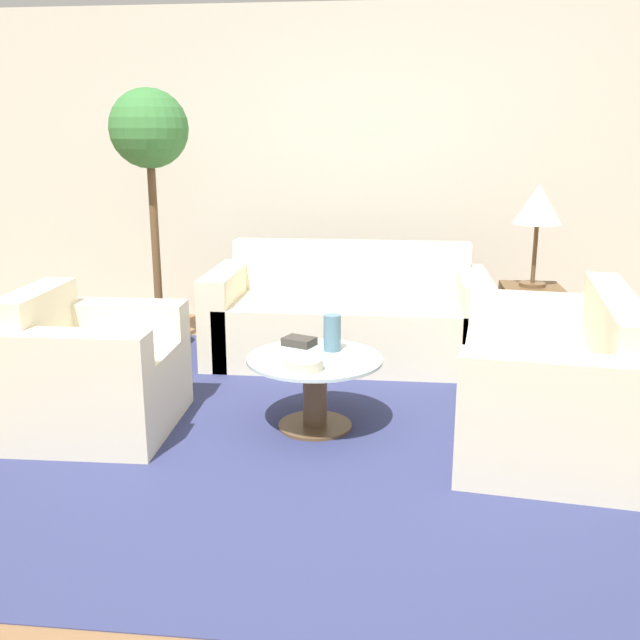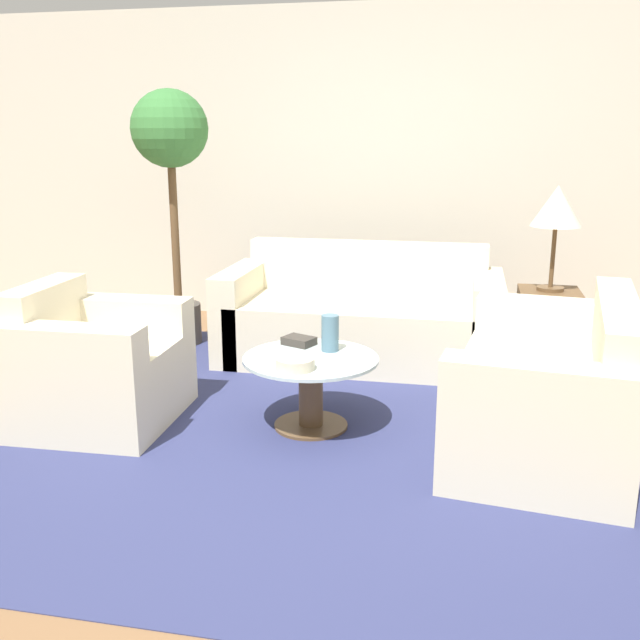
% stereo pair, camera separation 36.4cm
% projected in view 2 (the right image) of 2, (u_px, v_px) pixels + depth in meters
% --- Properties ---
extents(ground_plane, '(14.00, 14.00, 0.00)m').
position_uv_depth(ground_plane, '(279.00, 473.00, 3.42)').
color(ground_plane, brown).
extents(wall_back, '(10.00, 0.06, 2.60)m').
position_uv_depth(wall_back, '(369.00, 168.00, 5.96)').
color(wall_back, beige).
rests_on(wall_back, ground_plane).
extents(rug, '(3.42, 3.49, 0.01)m').
position_uv_depth(rug, '(311.00, 426.00, 3.95)').
color(rug, navy).
rests_on(rug, ground_plane).
extents(sofa_main, '(1.95, 0.88, 0.81)m').
position_uv_depth(sofa_main, '(361.00, 320.00, 5.11)').
color(sofa_main, beige).
rests_on(sofa_main, ground_plane).
extents(armchair, '(0.83, 0.89, 0.78)m').
position_uv_depth(armchair, '(92.00, 371.00, 3.99)').
color(armchair, beige).
rests_on(armchair, ground_plane).
extents(loveseat, '(1.02, 1.58, 0.79)m').
position_uv_depth(loveseat, '(555.00, 395.00, 3.64)').
color(loveseat, beige).
rests_on(loveseat, ground_plane).
extents(coffee_table, '(0.74, 0.74, 0.41)m').
position_uv_depth(coffee_table, '(311.00, 382.00, 3.88)').
color(coffee_table, brown).
rests_on(coffee_table, ground_plane).
extents(side_table, '(0.40, 0.40, 0.55)m').
position_uv_depth(side_table, '(547.00, 330.00, 4.89)').
color(side_table, brown).
rests_on(side_table, ground_plane).
extents(table_lamp, '(0.33, 0.33, 0.70)m').
position_uv_depth(table_lamp, '(557.00, 209.00, 4.68)').
color(table_lamp, brown).
rests_on(table_lamp, side_table).
extents(potted_plant, '(0.56, 0.56, 1.90)m').
position_uv_depth(potted_plant, '(171.00, 164.00, 5.21)').
color(potted_plant, '#3D3833').
rests_on(potted_plant, ground_plane).
extents(vase, '(0.10, 0.10, 0.20)m').
position_uv_depth(vase, '(330.00, 333.00, 3.94)').
color(vase, slate).
rests_on(vase, coffee_table).
extents(bowl, '(0.20, 0.20, 0.06)m').
position_uv_depth(bowl, '(296.00, 364.00, 3.64)').
color(bowl, beige).
rests_on(bowl, coffee_table).
extents(book_stack, '(0.21, 0.18, 0.05)m').
position_uv_depth(book_stack, '(299.00, 341.00, 4.07)').
color(book_stack, '#38332D').
rests_on(book_stack, coffee_table).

